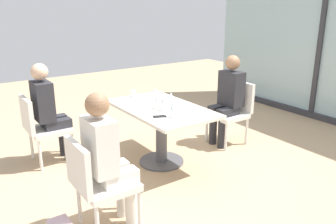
{
  "coord_description": "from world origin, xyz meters",
  "views": [
    {
      "loc": [
        3.35,
        -2.22,
        1.95
      ],
      "look_at": [
        0.0,
        0.1,
        0.65
      ],
      "focal_mm": 37.16,
      "sensor_mm": 36.0,
      "label": 1
    }
  ],
  "objects_px": {
    "chair_front_left": "(41,126)",
    "coffee_cup": "(133,94)",
    "person_front_left": "(49,108)",
    "wine_glass_0": "(158,98)",
    "chair_near_window": "(233,109)",
    "person_front_right": "(107,155)",
    "person_near_window": "(228,96)",
    "dining_table_main": "(161,121)",
    "chair_front_right": "(97,180)",
    "wine_glass_4": "(173,106)",
    "wine_glass_1": "(171,96)",
    "wine_glass_2": "(164,99)",
    "cell_phone_on_table": "(160,116)",
    "wine_glass_3": "(155,91)"
  },
  "relations": [
    {
      "from": "chair_front_right",
      "to": "person_front_left",
      "type": "relative_size",
      "value": 0.69
    },
    {
      "from": "dining_table_main",
      "to": "wine_glass_4",
      "type": "distance_m",
      "value": 0.51
    },
    {
      "from": "dining_table_main",
      "to": "person_front_right",
      "type": "height_order",
      "value": "person_front_right"
    },
    {
      "from": "person_front_left",
      "to": "wine_glass_0",
      "type": "xyz_separation_m",
      "value": [
        0.85,
        1.04,
        0.16
      ]
    },
    {
      "from": "chair_near_window",
      "to": "person_near_window",
      "type": "bearing_deg",
      "value": -90.0
    },
    {
      "from": "wine_glass_1",
      "to": "wine_glass_4",
      "type": "distance_m",
      "value": 0.4
    },
    {
      "from": "chair_front_left",
      "to": "coffee_cup",
      "type": "relative_size",
      "value": 9.67
    },
    {
      "from": "person_front_left",
      "to": "cell_phone_on_table",
      "type": "height_order",
      "value": "person_front_left"
    },
    {
      "from": "person_near_window",
      "to": "wine_glass_3",
      "type": "xyz_separation_m",
      "value": [
        -0.27,
        -1.03,
        0.16
      ]
    },
    {
      "from": "dining_table_main",
      "to": "wine_glass_4",
      "type": "bearing_deg",
      "value": -14.42
    },
    {
      "from": "dining_table_main",
      "to": "chair_front_right",
      "type": "height_order",
      "value": "chair_front_right"
    },
    {
      "from": "chair_near_window",
      "to": "dining_table_main",
      "type": "bearing_deg",
      "value": -90.0
    },
    {
      "from": "wine_glass_4",
      "to": "wine_glass_2",
      "type": "bearing_deg",
      "value": 168.39
    },
    {
      "from": "chair_near_window",
      "to": "wine_glass_0",
      "type": "bearing_deg",
      "value": -89.08
    },
    {
      "from": "chair_near_window",
      "to": "wine_glass_0",
      "type": "height_order",
      "value": "wine_glass_0"
    },
    {
      "from": "dining_table_main",
      "to": "chair_front_left",
      "type": "height_order",
      "value": "chair_front_left"
    },
    {
      "from": "person_front_left",
      "to": "coffee_cup",
      "type": "bearing_deg",
      "value": 78.24
    },
    {
      "from": "chair_front_left",
      "to": "wine_glass_0",
      "type": "bearing_deg",
      "value": 53.57
    },
    {
      "from": "dining_table_main",
      "to": "coffee_cup",
      "type": "distance_m",
      "value": 0.65
    },
    {
      "from": "person_front_right",
      "to": "person_near_window",
      "type": "relative_size",
      "value": 1.0
    },
    {
      "from": "chair_front_left",
      "to": "wine_glass_4",
      "type": "bearing_deg",
      "value": 42.42
    },
    {
      "from": "chair_front_right",
      "to": "wine_glass_3",
      "type": "bearing_deg",
      "value": 130.28
    },
    {
      "from": "person_front_right",
      "to": "wine_glass_1",
      "type": "height_order",
      "value": "person_front_right"
    },
    {
      "from": "person_front_left",
      "to": "wine_glass_2",
      "type": "xyz_separation_m",
      "value": [
        0.95,
        1.06,
        0.16
      ]
    },
    {
      "from": "person_front_left",
      "to": "person_near_window",
      "type": "height_order",
      "value": "same"
    },
    {
      "from": "dining_table_main",
      "to": "person_front_right",
      "type": "distance_m",
      "value": 1.39
    },
    {
      "from": "wine_glass_1",
      "to": "coffee_cup",
      "type": "relative_size",
      "value": 2.06
    },
    {
      "from": "chair_near_window",
      "to": "person_front_left",
      "type": "bearing_deg",
      "value": -109.67
    },
    {
      "from": "chair_front_right",
      "to": "chair_near_window",
      "type": "xyz_separation_m",
      "value": [
        -0.83,
        2.43,
        0.0
      ]
    },
    {
      "from": "wine_glass_2",
      "to": "wine_glass_3",
      "type": "distance_m",
      "value": 0.41
    },
    {
      "from": "chair_front_left",
      "to": "wine_glass_0",
      "type": "height_order",
      "value": "wine_glass_0"
    },
    {
      "from": "wine_glass_2",
      "to": "person_near_window",
      "type": "bearing_deg",
      "value": 96.09
    },
    {
      "from": "person_front_right",
      "to": "cell_phone_on_table",
      "type": "bearing_deg",
      "value": 121.05
    },
    {
      "from": "dining_table_main",
      "to": "wine_glass_2",
      "type": "relative_size",
      "value": 7.53
    },
    {
      "from": "chair_front_right",
      "to": "wine_glass_1",
      "type": "xyz_separation_m",
      "value": [
        -0.78,
        1.33,
        0.37
      ]
    },
    {
      "from": "chair_front_right",
      "to": "person_near_window",
      "type": "bearing_deg",
      "value": 109.67
    },
    {
      "from": "dining_table_main",
      "to": "wine_glass_4",
      "type": "xyz_separation_m",
      "value": [
        0.39,
        -0.1,
        0.31
      ]
    },
    {
      "from": "wine_glass_0",
      "to": "wine_glass_1",
      "type": "bearing_deg",
      "value": 80.85
    },
    {
      "from": "dining_table_main",
      "to": "person_near_window",
      "type": "xyz_separation_m",
      "value": [
        -0.0,
        1.11,
        0.15
      ]
    },
    {
      "from": "chair_near_window",
      "to": "cell_phone_on_table",
      "type": "bearing_deg",
      "value": -78.35
    },
    {
      "from": "person_front_left",
      "to": "person_near_window",
      "type": "bearing_deg",
      "value": 69.44
    },
    {
      "from": "chair_near_window",
      "to": "coffee_cup",
      "type": "height_order",
      "value": "chair_near_window"
    },
    {
      "from": "wine_glass_3",
      "to": "cell_phone_on_table",
      "type": "height_order",
      "value": "wine_glass_3"
    },
    {
      "from": "chair_front_left",
      "to": "chair_near_window",
      "type": "relative_size",
      "value": 1.0
    },
    {
      "from": "person_front_left",
      "to": "chair_front_left",
      "type": "bearing_deg",
      "value": -90.0
    },
    {
      "from": "person_near_window",
      "to": "cell_phone_on_table",
      "type": "xyz_separation_m",
      "value": [
        0.3,
        -1.33,
        0.03
      ]
    },
    {
      "from": "wine_glass_2",
      "to": "wine_glass_4",
      "type": "height_order",
      "value": "same"
    },
    {
      "from": "chair_front_left",
      "to": "person_near_window",
      "type": "relative_size",
      "value": 0.69
    },
    {
      "from": "chair_front_left",
      "to": "wine_glass_3",
      "type": "bearing_deg",
      "value": 66.38
    },
    {
      "from": "chair_front_left",
      "to": "wine_glass_2",
      "type": "xyz_separation_m",
      "value": [
        0.95,
        1.17,
        0.37
      ]
    }
  ]
}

